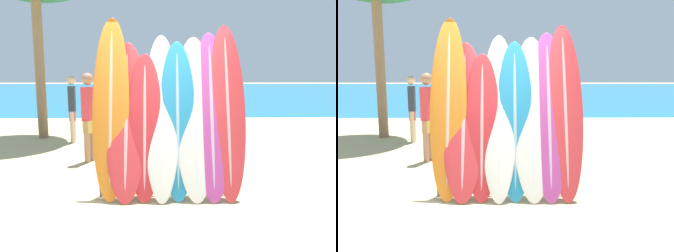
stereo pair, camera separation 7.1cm
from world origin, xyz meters
TOP-DOWN VIEW (x-y plane):
  - ground_plane at (0.00, 0.00)m, footprint 160.00×160.00m
  - ocean_water at (0.00, 38.53)m, footprint 120.00×60.00m
  - surfboard_rack at (0.25, 0.77)m, footprint 2.02×0.04m
  - surfboard_slot_0 at (-0.58, 0.86)m, footprint 0.52×0.77m
  - surfboard_slot_1 at (-0.36, 0.83)m, footprint 0.60×0.87m
  - surfboard_slot_2 at (-0.10, 0.79)m, footprint 0.50×0.71m
  - surfboard_slot_3 at (0.14, 0.85)m, footprint 0.51×0.93m
  - surfboard_slot_4 at (0.36, 0.82)m, footprint 0.51×0.74m
  - surfboard_slot_5 at (0.62, 0.84)m, footprint 0.59×0.89m
  - surfboard_slot_6 at (0.85, 0.86)m, footprint 0.55×0.92m
  - surfboard_slot_7 at (1.08, 0.87)m, footprint 0.51×0.93m
  - person_near_water at (-2.15, 4.70)m, footprint 0.23×0.29m
  - person_mid_beach at (-1.31, 2.75)m, footprint 0.25×0.30m
  - person_far_left at (2.06, 5.15)m, footprint 0.20×0.25m

SIDE VIEW (x-z plane):
  - ground_plane at x=0.00m, z-range 0.00..0.00m
  - ocean_water at x=0.00m, z-range 0.00..0.01m
  - surfboard_rack at x=0.25m, z-range 0.04..0.92m
  - person_far_left at x=2.06m, z-range 0.07..1.60m
  - person_near_water at x=-2.15m, z-range 0.08..1.81m
  - person_mid_beach at x=-1.31m, z-range 0.08..1.86m
  - surfboard_slot_2 at x=-0.10m, z-range 0.00..2.06m
  - surfboard_slot_1 at x=-0.36m, z-range 0.00..2.23m
  - surfboard_slot_4 at x=0.36m, z-range 0.00..2.23m
  - surfboard_slot_5 at x=0.62m, z-range 0.00..2.31m
  - surfboard_slot_3 at x=0.14m, z-range 0.00..2.34m
  - surfboard_slot_6 at x=0.85m, z-range 0.00..2.38m
  - surfboard_slot_7 at x=1.08m, z-range 0.00..2.49m
  - surfboard_slot_0 at x=-0.58m, z-range 0.00..2.57m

